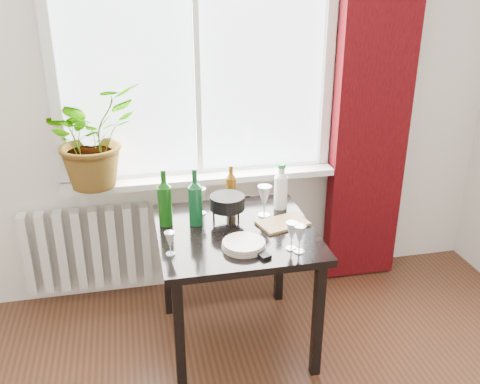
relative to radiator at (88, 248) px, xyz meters
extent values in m
cube|color=white|center=(0.75, 0.04, 1.22)|extent=(1.72, 0.08, 1.62)
cube|color=silver|center=(0.75, -0.03, 0.44)|extent=(1.72, 0.20, 0.04)
cube|color=#340407|center=(1.87, -0.06, 0.92)|extent=(0.50, 0.12, 2.56)
cube|color=silver|center=(0.00, 0.00, 0.00)|extent=(0.80, 0.10, 0.55)
cube|color=black|center=(0.85, -0.63, 0.34)|extent=(0.85, 0.85, 0.04)
cube|color=black|center=(0.48, -1.00, -0.03)|extent=(0.05, 0.05, 0.70)
cube|color=black|center=(0.48, -0.27, -0.03)|extent=(0.05, 0.05, 0.70)
cube|color=black|center=(1.21, -1.00, -0.03)|extent=(0.05, 0.05, 0.70)
cube|color=black|center=(1.21, -0.27, -0.03)|extent=(0.05, 0.05, 0.70)
imported|color=#477E21|center=(0.10, -0.07, 0.77)|extent=(0.72, 0.72, 0.61)
cylinder|color=#C2B4A1|center=(0.85, -0.84, 0.38)|extent=(0.30, 0.30, 0.04)
cube|color=black|center=(0.91, -0.90, 0.37)|extent=(0.11, 0.18, 0.02)
cube|color=#9F7D48|center=(1.12, -0.62, 0.37)|extent=(0.30, 0.24, 0.01)
camera|label=1|loc=(0.32, -3.18, 1.70)|focal=40.00mm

